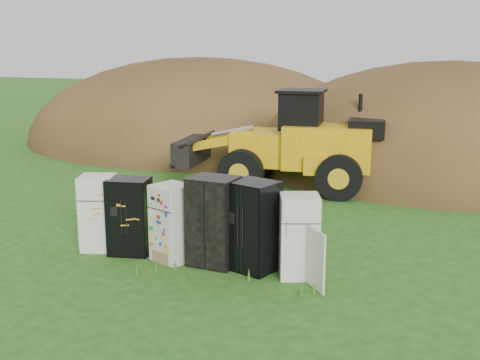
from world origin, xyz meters
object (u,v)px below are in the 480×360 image
object	(u,v)px
fridge_black_side	(130,216)
fridge_sticker	(172,223)
fridge_open_door	(299,236)
wheel_loader	(276,139)
fridge_leftmost	(98,213)
fridge_dark_mid	(214,221)
fridge_black_right	(253,226)

from	to	relation	value
fridge_black_side	fridge_sticker	bearing A→B (deg)	-16.09
fridge_open_door	wheel_loader	world-z (taller)	wheel_loader
fridge_leftmost	fridge_black_side	bearing A→B (deg)	-17.81
fridge_dark_mid	fridge_open_door	bearing A→B (deg)	3.75
fridge_sticker	fridge_open_door	bearing A→B (deg)	22.89
fridge_black_side	fridge_open_door	world-z (taller)	fridge_black_side
fridge_dark_mid	fridge_black_right	size ratio (longest dim) A/B	1.01
fridge_leftmost	fridge_dark_mid	distance (m)	2.86
fridge_leftmost	fridge_sticker	size ratio (longest dim) A/B	1.02
fridge_leftmost	fridge_open_door	bearing A→B (deg)	-18.97
fridge_dark_mid	wheel_loader	xyz separation A→B (m)	(-0.81, 7.25, 0.66)
fridge_leftmost	wheel_loader	size ratio (longest dim) A/B	0.26
fridge_sticker	wheel_loader	world-z (taller)	wheel_loader
fridge_black_side	fridge_open_door	bearing A→B (deg)	-12.38
fridge_dark_mid	fridge_black_right	xyz separation A→B (m)	(0.89, 0.00, -0.01)
fridge_black_right	fridge_sticker	bearing A→B (deg)	-158.17
fridge_sticker	fridge_dark_mid	size ratio (longest dim) A/B	0.89
fridge_leftmost	fridge_open_door	xyz separation A→B (m)	(4.74, -0.03, -0.02)
fridge_sticker	fridge_black_right	bearing A→B (deg)	24.61
fridge_black_side	fridge_sticker	size ratio (longest dim) A/B	1.02
fridge_sticker	fridge_dark_mid	bearing A→B (deg)	26.86
fridge_leftmost	fridge_dark_mid	size ratio (longest dim) A/B	0.91
fridge_black_side	fridge_open_door	distance (m)	3.93
fridge_leftmost	fridge_sticker	distance (m)	1.92
fridge_black_side	wheel_loader	bearing A→B (deg)	68.48
fridge_dark_mid	fridge_open_door	world-z (taller)	fridge_dark_mid
fridge_black_right	fridge_open_door	size ratio (longest dim) A/B	1.11
fridge_dark_mid	fridge_black_right	distance (m)	0.89
fridge_sticker	fridge_black_right	distance (m)	1.83
fridge_sticker	fridge_open_door	world-z (taller)	fridge_open_door
fridge_sticker	fridge_black_right	world-z (taller)	fridge_black_right
fridge_black_side	fridge_black_right	world-z (taller)	fridge_black_right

